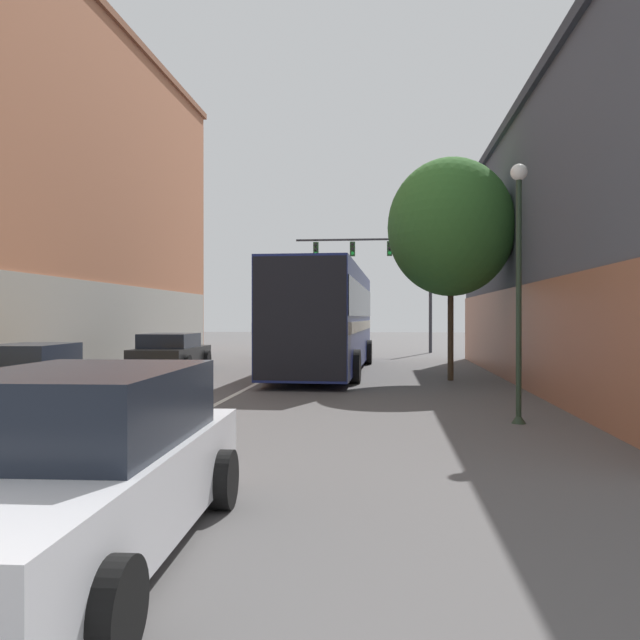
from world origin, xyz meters
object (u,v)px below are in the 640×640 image
bus (326,315)px  street_lamp (519,277)px  hatchback_foreground (75,470)px  traffic_signal_gantry (385,264)px  street_tree_near (451,227)px  parked_car_left_near (171,352)px  parked_car_left_mid (35,373)px

bus → street_lamp: street_lamp is taller
hatchback_foreground → traffic_signal_gantry: 30.05m
hatchback_foreground → street_tree_near: size_ratio=0.67×
street_lamp → street_tree_near: size_ratio=0.69×
parked_car_left_near → street_lamp: street_lamp is taller
traffic_signal_gantry → street_tree_near: (1.99, -15.04, -0.15)m
bus → street_lamp: 11.28m
hatchback_foreground → street_lamp: 8.66m
traffic_signal_gantry → street_tree_near: size_ratio=1.10×
bus → parked_car_left_mid: (-6.12, -8.11, -1.39)m
parked_car_left_near → street_tree_near: 11.00m
hatchback_foreground → street_tree_near: (4.48, 14.62, 3.99)m
hatchback_foreground → traffic_signal_gantry: bearing=-7.1°
bus → hatchback_foreground: bus is taller
traffic_signal_gantry → hatchback_foreground: bearing=-94.8°
bus → hatchback_foreground: (-0.41, -17.19, -1.31)m
hatchback_foreground → street_tree_near: 15.80m
street_tree_near → parked_car_left_mid: bearing=-151.5°
bus → parked_car_left_mid: 10.26m
hatchback_foreground → traffic_signal_gantry: size_ratio=0.61×
parked_car_left_near → bus: bearing=-94.1°
hatchback_foreground → parked_car_left_mid: hatchback_foreground is taller
hatchback_foreground → bus: bearing=-3.7°
parked_car_left_near → traffic_signal_gantry: bearing=-34.5°
bus → traffic_signal_gantry: (2.08, 12.47, 2.84)m
parked_car_left_mid → street_lamp: (10.61, -2.21, 2.04)m
traffic_signal_gantry → street_tree_near: 15.17m
parked_car_left_mid → street_tree_near: (10.19, 5.54, 4.07)m
traffic_signal_gantry → bus: bearing=-99.5°
hatchback_foreground → parked_car_left_near: 18.22m
bus → street_tree_near: size_ratio=1.79×
bus → hatchback_foreground: 17.24m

